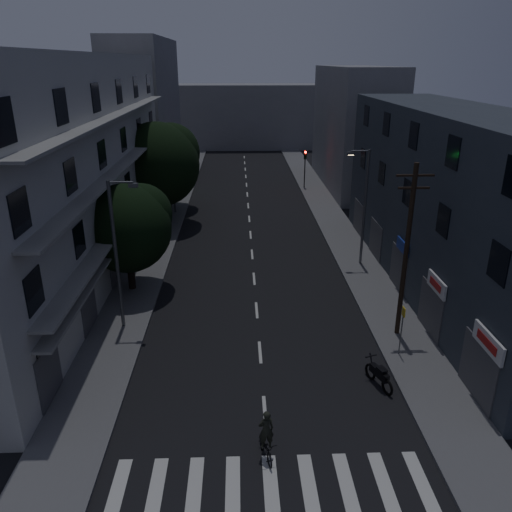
{
  "coord_description": "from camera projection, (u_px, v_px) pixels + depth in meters",
  "views": [
    {
      "loc": [
        -0.98,
        -14.85,
        13.55
      ],
      "look_at": [
        0.0,
        12.0,
        3.0
      ],
      "focal_mm": 35.0,
      "sensor_mm": 36.0,
      "label": 1
    }
  ],
  "objects": [
    {
      "name": "building_far_right",
      "position": [
        353.0,
        128.0,
        55.9
      ],
      "size": [
        6.0,
        20.0,
        13.0
      ],
      "primitive_type": "cube",
      "color": "slate",
      "rests_on": "ground"
    },
    {
      "name": "street_lamp_left_near",
      "position": [
        118.0,
        249.0,
        25.42
      ],
      "size": [
        1.51,
        0.25,
        8.0
      ],
      "color": "#515458",
      "rests_on": "sidewalk_left"
    },
    {
      "name": "crosswalk",
      "position": [
        271.0,
        488.0,
        16.94
      ],
      "size": [
        10.9,
        3.0,
        0.01
      ],
      "color": "beige",
      "rests_on": "ground"
    },
    {
      "name": "sidewalk_right",
      "position": [
        339.0,
        231.0,
        42.28
      ],
      "size": [
        3.0,
        90.0,
        0.15
      ],
      "primitive_type": "cube",
      "color": "#565659",
      "rests_on": "ground"
    },
    {
      "name": "street_lamp_left_far",
      "position": [
        174.0,
        165.0,
        45.76
      ],
      "size": [
        1.51,
        0.25,
        8.0
      ],
      "color": "#54585B",
      "rests_on": "sidewalk_left"
    },
    {
      "name": "lane_markings",
      "position": [
        249.0,
        212.0,
        47.87
      ],
      "size": [
        0.15,
        60.5,
        0.01
      ],
      "color": "beige",
      "rests_on": "ground"
    },
    {
      "name": "street_lamp_right",
      "position": [
        363.0,
        202.0,
        33.84
      ],
      "size": [
        1.51,
        0.25,
        8.0
      ],
      "color": "#57585E",
      "rests_on": "sidewalk_right"
    },
    {
      "name": "sidewalk_left",
      "position": [
        161.0,
        233.0,
        41.77
      ],
      "size": [
        3.0,
        90.0,
        0.15
      ],
      "primitive_type": "cube",
      "color": "#565659",
      "rests_on": "ground"
    },
    {
      "name": "tree_mid",
      "position": [
        158.0,
        161.0,
        42.05
      ],
      "size": [
        7.11,
        7.11,
        8.75
      ],
      "color": "black",
      "rests_on": "sidewalk_left"
    },
    {
      "name": "building_far_left",
      "position": [
        146.0,
        110.0,
        60.12
      ],
      "size": [
        6.0,
        20.0,
        16.0
      ],
      "primitive_type": "cube",
      "color": "slate",
      "rests_on": "ground"
    },
    {
      "name": "building_left",
      "position": [
        70.0,
        168.0,
        32.58
      ],
      "size": [
        7.0,
        36.0,
        14.0
      ],
      "color": "#B1B0AB",
      "rests_on": "ground"
    },
    {
      "name": "traffic_signal_far_left",
      "position": [
        188.0,
        160.0,
        56.01
      ],
      "size": [
        0.28,
        0.37,
        4.1
      ],
      "color": "black",
      "rests_on": "sidewalk_left"
    },
    {
      "name": "traffic_signal_far_right",
      "position": [
        305.0,
        161.0,
        55.46
      ],
      "size": [
        0.28,
        0.37,
        4.1
      ],
      "color": "black",
      "rests_on": "sidewalk_right"
    },
    {
      "name": "tree_far",
      "position": [
        168.0,
        163.0,
        47.24
      ],
      "size": [
        5.64,
        5.64,
        6.97
      ],
      "color": "black",
      "rests_on": "sidewalk_left"
    },
    {
      "name": "building_right",
      "position": [
        452.0,
        203.0,
        30.22
      ],
      "size": [
        6.19,
        28.0,
        11.0
      ],
      "color": "#2C323B",
      "rests_on": "ground"
    },
    {
      "name": "utility_pole",
      "position": [
        407.0,
        249.0,
        24.63
      ],
      "size": [
        1.8,
        0.24,
        9.0
      ],
      "color": "black",
      "rests_on": "sidewalk_right"
    },
    {
      "name": "tree_near",
      "position": [
        127.0,
        225.0,
        30.05
      ],
      "size": [
        5.41,
        5.41,
        6.67
      ],
      "color": "black",
      "rests_on": "sidewalk_left"
    },
    {
      "name": "building_far_end",
      "position": [
        243.0,
        116.0,
        82.09
      ],
      "size": [
        24.0,
        8.0,
        10.0
      ],
      "primitive_type": "cube",
      "color": "slate",
      "rests_on": "ground"
    },
    {
      "name": "motorcycle",
      "position": [
        379.0,
        376.0,
        22.13
      ],
      "size": [
        0.93,
        1.94,
        1.3
      ],
      "rotation": [
        0.0,
        0.0,
        0.36
      ],
      "color": "black",
      "rests_on": "ground"
    },
    {
      "name": "cyclist",
      "position": [
        266.0,
        442.0,
        18.07
      ],
      "size": [
        0.9,
        1.67,
        2.01
      ],
      "rotation": [
        0.0,
        0.0,
        0.23
      ],
      "color": "black",
      "rests_on": "ground"
    },
    {
      "name": "ground",
      "position": [
        250.0,
        233.0,
        42.06
      ],
      "size": [
        160.0,
        160.0,
        0.0
      ],
      "primitive_type": "plane",
      "color": "black",
      "rests_on": "ground"
    },
    {
      "name": "bus_stop_sign",
      "position": [
        402.0,
        322.0,
        23.82
      ],
      "size": [
        0.06,
        0.35,
        2.52
      ],
      "color": "#595B60",
      "rests_on": "sidewalk_right"
    }
  ]
}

